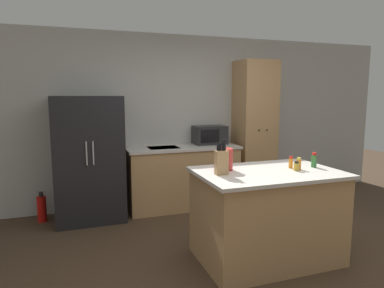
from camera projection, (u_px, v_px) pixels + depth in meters
ground_plane at (262, 265)px, 3.42m from camera, size 14.00×14.00×0.00m
wall_back at (188, 120)px, 5.42m from camera, size 7.20×0.06×2.60m
refrigerator at (89, 159)px, 4.61m from camera, size 0.89×0.75×1.68m
back_counter at (183, 177)px, 5.16m from camera, size 1.68×0.64×0.93m
pantry_cabinet at (254, 131)px, 5.51m from camera, size 0.58×0.54×2.22m
kitchen_island at (266, 215)px, 3.51m from camera, size 1.43×0.95×0.93m
microwave at (210, 135)px, 5.34m from camera, size 0.50×0.33×0.28m
knife_block at (221, 162)px, 3.27m from camera, size 0.12×0.07×0.34m
spice_bottle_tall_dark at (291, 163)px, 3.57m from camera, size 0.04×0.04×0.12m
spice_bottle_short_red at (314, 160)px, 3.62m from camera, size 0.06×0.06×0.16m
spice_bottle_amber_oil at (296, 166)px, 3.45m from camera, size 0.05×0.05×0.09m
spice_bottle_green_herb at (299, 164)px, 3.51m from camera, size 0.05×0.05×0.12m
kettle at (225, 159)px, 3.48m from camera, size 0.17×0.17×0.25m
fire_extinguisher at (42, 208)px, 4.59m from camera, size 0.12×0.12×0.41m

